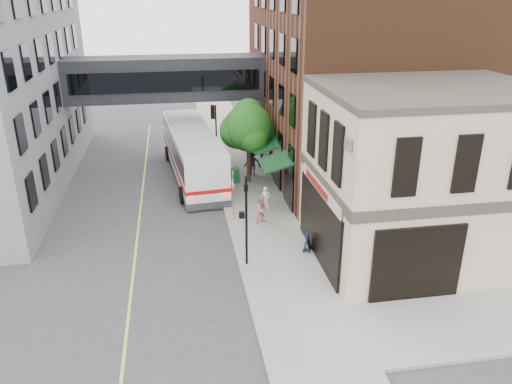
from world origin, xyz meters
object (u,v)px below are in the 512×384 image
object	(u,v)px
pedestrian_c	(253,163)
pedestrian_b	(263,209)
newspaper_box	(235,175)
sandwich_board	(307,242)
bus	(192,151)
pedestrian_a	(266,199)

from	to	relation	value
pedestrian_c	pedestrian_b	bearing A→B (deg)	-74.45
newspaper_box	sandwich_board	distance (m)	10.39
bus	pedestrian_a	world-z (taller)	bus
bus	sandwich_board	bearing A→B (deg)	-67.35
pedestrian_a	newspaper_box	xyz separation A→B (m)	(-1.20, 4.92, -0.24)
pedestrian_b	pedestrian_a	bearing A→B (deg)	56.28
pedestrian_c	sandwich_board	world-z (taller)	pedestrian_c
newspaper_box	sandwich_board	xyz separation A→B (m)	(2.34, -10.12, -0.05)
bus	pedestrian_b	size ratio (longest dim) A/B	7.78
pedestrian_b	newspaper_box	xyz separation A→B (m)	(-0.72, 6.52, -0.32)
newspaper_box	sandwich_board	world-z (taller)	newspaper_box
pedestrian_c	newspaper_box	bearing A→B (deg)	-118.05
newspaper_box	sandwich_board	bearing A→B (deg)	-85.79
newspaper_box	pedestrian_a	bearing A→B (deg)	-85.12
bus	newspaper_box	distance (m)	3.67
sandwich_board	pedestrian_a	bearing A→B (deg)	125.33
pedestrian_c	pedestrian_a	bearing A→B (deg)	-71.30
newspaper_box	pedestrian_b	bearing A→B (deg)	-92.52
pedestrian_a	sandwich_board	world-z (taller)	pedestrian_a
pedestrian_b	newspaper_box	bearing A→B (deg)	79.23
bus	pedestrian_b	bearing A→B (deg)	-68.02
bus	pedestrian_a	size ratio (longest dim) A/B	8.61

